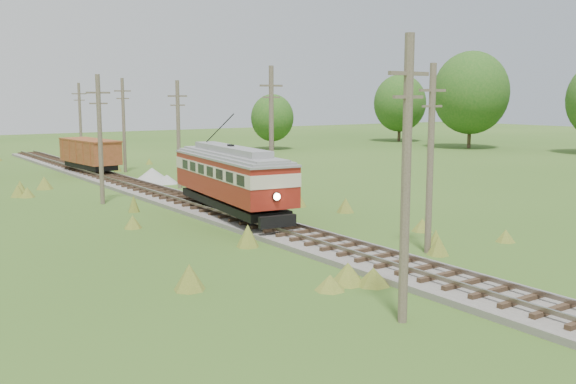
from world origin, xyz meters
TOP-DOWN VIEW (x-y plane):
  - railbed_main at (0.00, 34.00)m, footprint 3.60×96.00m
  - streetcar at (-0.00, 30.42)m, footprint 4.43×12.44m
  - gondola at (0.00, 56.78)m, footprint 3.40×8.44m
  - gravel_pile at (2.57, 48.00)m, footprint 3.54×3.75m
  - utility_pole_r_2 at (3.30, 18.00)m, footprint 1.60×0.30m
  - utility_pole_r_3 at (3.20, 31.00)m, footprint 1.60×0.30m
  - utility_pole_r_4 at (3.00, 44.00)m, footprint 1.60×0.30m
  - utility_pole_r_5 at (3.40, 57.00)m, footprint 1.60×0.30m
  - utility_pole_r_6 at (3.20, 70.00)m, footprint 1.60×0.30m
  - utility_pole_l_a at (-4.20, 12.00)m, footprint 1.60×0.30m
  - utility_pole_l_b at (-4.50, 40.00)m, footprint 1.60×0.30m
  - tree_right_4 at (54.00, 58.00)m, footprint 10.50×10.50m
  - tree_right_5 at (56.00, 74.00)m, footprint 8.40×8.40m
  - tree_mid_b at (30.00, 72.00)m, footprint 5.88×5.88m

SIDE VIEW (x-z plane):
  - railbed_main at x=0.00m, z-range -0.09..0.48m
  - gravel_pile at x=2.57m, z-range -0.04..1.24m
  - gondola at x=0.00m, z-range 0.67..3.41m
  - streetcar at x=0.00m, z-range -0.19..5.44m
  - utility_pole_r_4 at x=3.00m, z-range 0.12..8.52m
  - tree_mid_b at x=30.00m, z-range 0.54..8.12m
  - utility_pole_r_2 at x=3.30m, z-range 0.12..8.72m
  - utility_pole_l_b at x=-4.50m, z-range 0.12..8.72m
  - utility_pole_r_6 at x=3.20m, z-range 0.12..8.82m
  - utility_pole_r_5 at x=3.40m, z-range 0.13..9.03m
  - utility_pole_r_3 at x=3.20m, z-range 0.13..9.13m
  - utility_pole_l_a at x=-4.20m, z-range 0.13..9.13m
  - tree_right_5 at x=56.00m, z-range 0.78..11.60m
  - tree_right_4 at x=54.00m, z-range 0.98..14.51m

